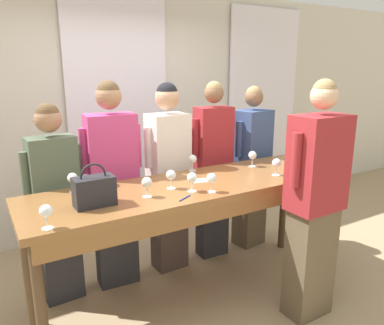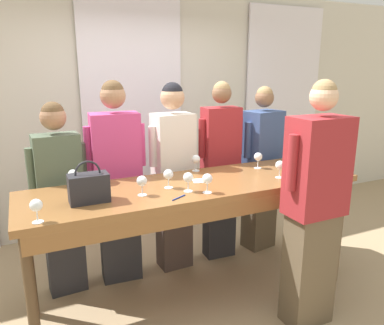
% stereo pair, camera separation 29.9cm
% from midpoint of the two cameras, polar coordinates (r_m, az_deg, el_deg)
% --- Properties ---
extents(ground_plane, '(18.00, 18.00, 0.00)m').
position_cam_midpoint_polar(ground_plane, '(3.41, 3.23, -19.69)').
color(ground_plane, tan).
extents(wall_back, '(12.00, 0.06, 2.80)m').
position_cam_midpoint_polar(wall_back, '(4.49, -7.23, 7.75)').
color(wall_back, beige).
rests_on(wall_back, ground_plane).
extents(curtain_panel_center, '(1.19, 0.03, 2.69)m').
position_cam_midpoint_polar(curtain_panel_center, '(4.43, -6.95, 6.95)').
color(curtain_panel_center, white).
rests_on(curtain_panel_center, ground_plane).
extents(curtain_panel_right, '(1.19, 0.03, 2.69)m').
position_cam_midpoint_polar(curtain_panel_right, '(5.48, 15.12, 7.98)').
color(curtain_panel_right, white).
rests_on(curtain_panel_right, ground_plane).
extents(tasting_bar, '(2.68, 0.76, 1.02)m').
position_cam_midpoint_polar(tasting_bar, '(2.98, 3.71, -5.23)').
color(tasting_bar, brown).
rests_on(tasting_bar, ground_plane).
extents(wine_bottle, '(0.07, 0.07, 0.31)m').
position_cam_midpoint_polar(wine_bottle, '(3.50, 23.28, 0.32)').
color(wine_bottle, black).
rests_on(wine_bottle, tasting_bar).
extents(handbag, '(0.26, 0.14, 0.29)m').
position_cam_midpoint_polar(handbag, '(2.58, -12.31, -3.77)').
color(handbag, '#232328').
rests_on(handbag, tasting_bar).
extents(wine_glass_front_left, '(0.08, 0.08, 0.15)m').
position_cam_midpoint_polar(wine_glass_front_left, '(2.66, -4.47, -2.98)').
color(wine_glass_front_left, white).
rests_on(wine_glass_front_left, tasting_bar).
extents(wine_glass_front_mid, '(0.08, 0.08, 0.15)m').
position_cam_midpoint_polar(wine_glass_front_mid, '(3.28, 3.22, 0.42)').
color(wine_glass_front_mid, white).
rests_on(wine_glass_front_mid, tasting_bar).
extents(wine_glass_front_right, '(0.08, 0.08, 0.15)m').
position_cam_midpoint_polar(wine_glass_front_right, '(2.90, -14.91, -1.90)').
color(wine_glass_front_right, white).
rests_on(wine_glass_front_right, tasting_bar).
extents(wine_glass_center_left, '(0.08, 0.08, 0.15)m').
position_cam_midpoint_polar(wine_glass_center_left, '(3.44, 12.51, 0.74)').
color(wine_glass_center_left, white).
rests_on(wine_glass_center_left, tasting_bar).
extents(wine_glass_center_mid, '(0.08, 0.08, 0.15)m').
position_cam_midpoint_polar(wine_glass_center_mid, '(3.19, 15.89, -0.52)').
color(wine_glass_center_mid, white).
rests_on(wine_glass_center_mid, tasting_bar).
extents(wine_glass_center_right, '(0.08, 0.08, 0.15)m').
position_cam_midpoint_polar(wine_glass_center_right, '(2.73, 2.54, -2.44)').
color(wine_glass_center_right, white).
rests_on(wine_glass_center_right, tasting_bar).
extents(wine_glass_back_left, '(0.08, 0.08, 0.15)m').
position_cam_midpoint_polar(wine_glass_back_left, '(3.53, 17.96, 0.73)').
color(wine_glass_back_left, white).
rests_on(wine_glass_back_left, tasting_bar).
extents(wine_glass_back_mid, '(0.08, 0.08, 0.15)m').
position_cam_midpoint_polar(wine_glass_back_mid, '(2.33, -19.31, -6.37)').
color(wine_glass_back_mid, white).
rests_on(wine_glass_back_mid, tasting_bar).
extents(wine_glass_back_right, '(0.08, 0.08, 0.15)m').
position_cam_midpoint_polar(wine_glass_back_right, '(2.72, 5.51, -2.63)').
color(wine_glass_back_right, white).
rests_on(wine_glass_back_right, tasting_bar).
extents(wine_glass_near_host, '(0.08, 0.08, 0.15)m').
position_cam_midpoint_polar(wine_glass_near_host, '(2.81, -0.60, -1.97)').
color(wine_glass_near_host, white).
rests_on(wine_glass_near_host, tasting_bar).
extents(napkin, '(0.14, 0.14, 0.00)m').
position_cam_midpoint_polar(napkin, '(3.02, 4.03, -2.84)').
color(napkin, white).
rests_on(napkin, tasting_bar).
extents(pen, '(0.13, 0.07, 0.01)m').
position_cam_midpoint_polar(pen, '(2.62, 1.24, -5.42)').
color(pen, '#193399').
rests_on(pen, tasting_bar).
extents(guest_olive_jacket, '(0.47, 0.24, 1.65)m').
position_cam_midpoint_polar(guest_olive_jacket, '(3.25, -16.96, -5.09)').
color(guest_olive_jacket, '#28282D').
rests_on(guest_olive_jacket, ground_plane).
extents(guest_pink_top, '(0.52, 0.27, 1.81)m').
position_cam_midpoint_polar(guest_pink_top, '(3.32, -8.81, -2.93)').
color(guest_pink_top, '#28282D').
rests_on(guest_pink_top, ground_plane).
extents(guest_cream_sweater, '(0.47, 0.27, 1.78)m').
position_cam_midpoint_polar(guest_cream_sweater, '(3.49, -0.41, -1.93)').
color(guest_cream_sweater, '#473833').
rests_on(guest_cream_sweater, ground_plane).
extents(guest_striped_shirt, '(0.47, 0.22, 1.78)m').
position_cam_midpoint_polar(guest_striped_shirt, '(3.72, 6.63, -1.00)').
color(guest_striped_shirt, '#28282D').
rests_on(guest_striped_shirt, ground_plane).
extents(guest_navy_coat, '(0.48, 0.33, 1.73)m').
position_cam_midpoint_polar(guest_navy_coat, '(4.00, 12.61, -0.92)').
color(guest_navy_coat, brown).
rests_on(guest_navy_coat, ground_plane).
extents(host_pouring, '(0.53, 0.27, 1.83)m').
position_cam_midpoint_polar(host_pouring, '(2.89, 21.00, -6.48)').
color(host_pouring, brown).
rests_on(host_pouring, ground_plane).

